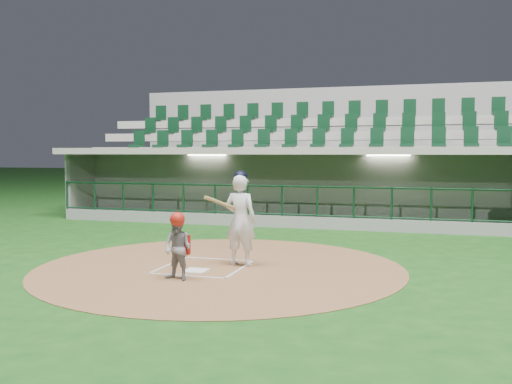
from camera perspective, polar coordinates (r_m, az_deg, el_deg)
ground at (r=11.60m, az=-4.67°, el=-7.26°), size 120.00×120.00×0.00m
dirt_circle at (r=11.31m, az=-3.62°, el=-7.52°), size 7.20×7.20×0.01m
home_plate at (r=10.97m, az=-6.02°, el=-7.82°), size 0.43×0.43×0.02m
batter_box_chalk at (r=11.33m, az=-5.23°, el=-7.45°), size 1.55×1.80×0.01m
dugout_structure at (r=18.91m, az=4.34°, el=0.02°), size 16.40×3.70×3.00m
seating_deck at (r=21.91m, az=5.80°, el=1.79°), size 17.00×6.72×5.15m
batter at (r=11.30m, az=-1.57°, el=-2.65°), size 0.89×0.90×1.89m
catcher at (r=10.16m, az=-7.82°, el=-5.41°), size 0.63×0.54×1.21m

